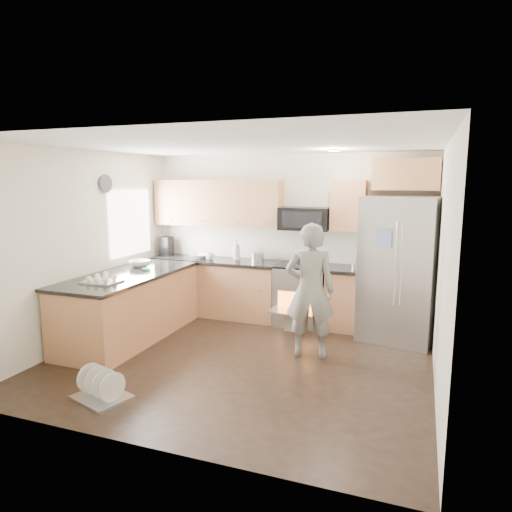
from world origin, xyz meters
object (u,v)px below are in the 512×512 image
at_px(person, 310,290).
at_px(refrigerator, 399,269).
at_px(dish_rack, 101,391).
at_px(stove_range, 302,281).

bearing_deg(person, refrigerator, -146.17).
xyz_separation_m(refrigerator, person, (-1.00, -1.00, -0.15)).
height_order(refrigerator, dish_rack, refrigerator).
bearing_deg(refrigerator, stove_range, -179.70).
height_order(stove_range, refrigerator, refrigerator).
distance_m(refrigerator, dish_rack, 4.05).
distance_m(refrigerator, person, 1.42).
xyz_separation_m(person, dish_rack, (-1.70, -1.88, -0.76)).
height_order(stove_range, person, stove_range).
bearing_deg(refrigerator, person, -125.21).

